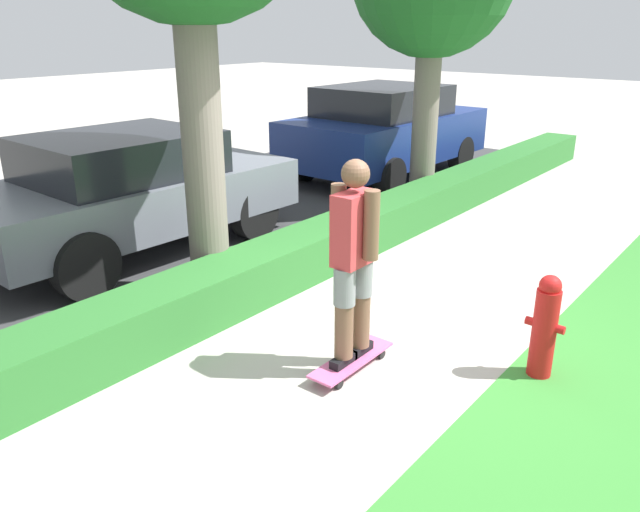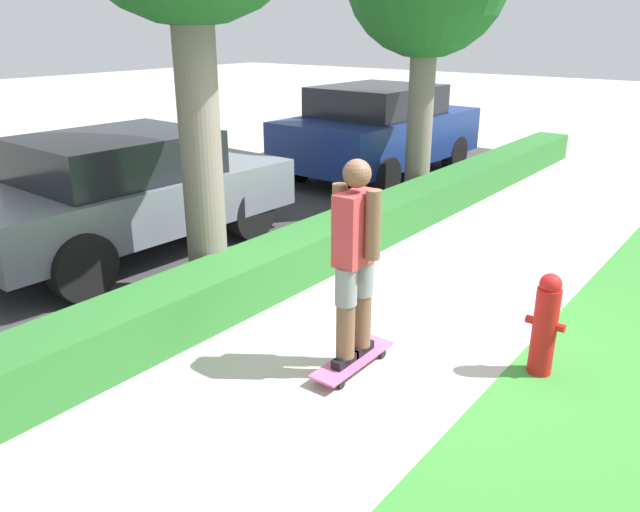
{
  "view_description": "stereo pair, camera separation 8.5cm",
  "coord_description": "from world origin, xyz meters",
  "views": [
    {
      "loc": [
        -4.19,
        -2.55,
        2.63
      ],
      "look_at": [
        -0.23,
        0.6,
        0.74
      ],
      "focal_mm": 35.0,
      "sensor_mm": 36.0,
      "label": 1
    },
    {
      "loc": [
        -4.25,
        -2.49,
        2.63
      ],
      "look_at": [
        -0.23,
        0.6,
        0.74
      ],
      "focal_mm": 35.0,
      "sensor_mm": 36.0,
      "label": 2
    }
  ],
  "objects": [
    {
      "name": "skateboard",
      "position": [
        -0.58,
        -0.01,
        0.08
      ],
      "size": [
        0.87,
        0.24,
        0.1
      ],
      "color": "#DB5B93",
      "rests_on": "ground_plane"
    },
    {
      "name": "hedge_row",
      "position": [
        0.0,
        1.6,
        0.24
      ],
      "size": [
        18.14,
        0.6,
        0.49
      ],
      "color": "#2D702D",
      "rests_on": "ground_plane"
    },
    {
      "name": "fire_hydrant",
      "position": [
        0.27,
        -1.22,
        0.43
      ],
      "size": [
        0.19,
        0.3,
        0.86
      ],
      "color": "red",
      "rests_on": "ground_plane"
    },
    {
      "name": "ground_plane",
      "position": [
        0.0,
        0.0,
        0.0
      ],
      "size": [
        60.0,
        60.0,
        0.0
      ],
      "primitive_type": "plane",
      "color": "#ADA89E"
    },
    {
      "name": "street_asphalt",
      "position": [
        0.0,
        4.2,
        0.0
      ],
      "size": [
        18.14,
        5.0,
        0.01
      ],
      "color": "#38383A",
      "rests_on": "ground_plane"
    },
    {
      "name": "skater_person",
      "position": [
        -0.58,
        -0.01,
        0.96
      ],
      "size": [
        0.49,
        0.42,
        1.62
      ],
      "color": "black",
      "rests_on": "skateboard"
    },
    {
      "name": "parked_car_middle",
      "position": [
        0.06,
        3.74,
        0.77
      ],
      "size": [
        3.96,
        1.96,
        1.44
      ],
      "rotation": [
        0.0,
        0.0,
        -0.04
      ],
      "color": "slate",
      "rests_on": "ground_plane"
    },
    {
      "name": "parked_car_rear",
      "position": [
        5.36,
        3.56,
        0.83
      ],
      "size": [
        4.05,
        2.05,
        1.61
      ],
      "rotation": [
        0.0,
        0.0,
        -0.02
      ],
      "color": "navy",
      "rests_on": "ground_plane"
    }
  ]
}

